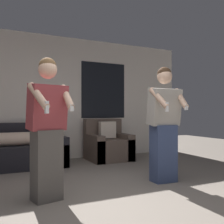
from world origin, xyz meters
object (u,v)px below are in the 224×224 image
Objects in this scene: armchair at (108,145)px; person_right at (164,124)px; couch at (16,151)px; person_left at (47,128)px.

person_right is (-0.02, -2.03, 0.54)m from armchair.
couch is 2.82m from person_right.
person_right reaches higher than person_left.
couch is 1.88m from armchair.
couch is 1.04× the size of person_right.
person_right reaches higher than armchair.
person_left is 1.73m from person_right.
person_right is at bearing 2.72° from person_left.
couch is at bearing 179.53° from armchair.
armchair is at bearing 50.39° from person_left.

